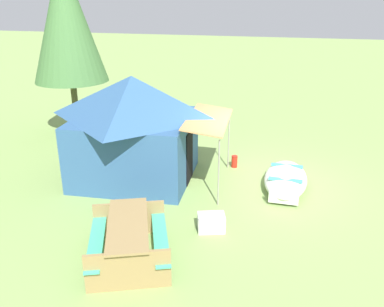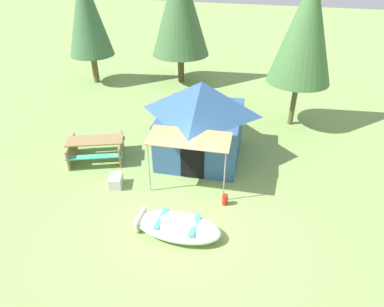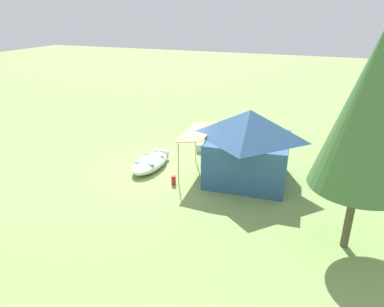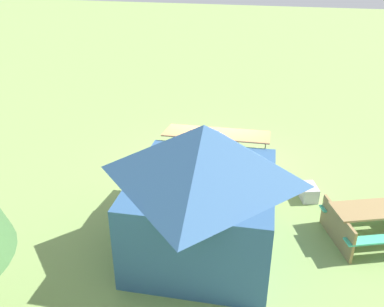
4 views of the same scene
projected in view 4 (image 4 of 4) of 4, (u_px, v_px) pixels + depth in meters
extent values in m
plane|color=#83A256|center=(215.00, 171.00, 11.38)|extent=(80.00, 80.00, 0.00)
ellipsoid|color=silver|center=(220.00, 155.00, 11.81)|extent=(2.29, 1.07, 0.44)
ellipsoid|color=#4C4D47|center=(220.00, 154.00, 11.79)|extent=(2.11, 0.94, 0.16)
cube|color=#3FADA5|center=(205.00, 147.00, 11.83)|extent=(0.14, 0.81, 0.04)
cube|color=#3FADA5|center=(236.00, 151.00, 11.62)|extent=(0.14, 0.81, 0.04)
cube|color=silver|center=(256.00, 158.00, 11.56)|extent=(0.08, 0.68, 0.34)
cube|color=#305988|center=(203.00, 214.00, 8.05)|extent=(2.87, 3.07, 1.70)
pyramid|color=#305988|center=(203.00, 151.00, 7.44)|extent=(3.10, 3.32, 1.05)
cube|color=black|center=(213.00, 183.00, 9.39)|extent=(0.76, 0.08, 1.36)
cube|color=tan|center=(217.00, 134.00, 9.36)|extent=(2.47, 1.14, 0.15)
cylinder|color=gray|center=(174.00, 158.00, 10.33)|extent=(0.04, 0.04, 1.61)
cylinder|color=gray|center=(264.00, 166.00, 9.95)|extent=(0.04, 0.04, 1.61)
cube|color=olive|center=(379.00, 209.00, 8.39)|extent=(2.03, 1.38, 0.04)
cube|color=#43BA92|center=(362.00, 206.00, 9.04)|extent=(1.85, 0.95, 0.04)
cube|color=olive|center=(337.00, 227.00, 8.46)|extent=(0.59, 1.34, 0.73)
cube|color=silver|center=(308.00, 192.00, 10.04)|extent=(0.53, 0.65, 0.36)
cylinder|color=red|center=(174.00, 176.00, 10.78)|extent=(0.21, 0.21, 0.34)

